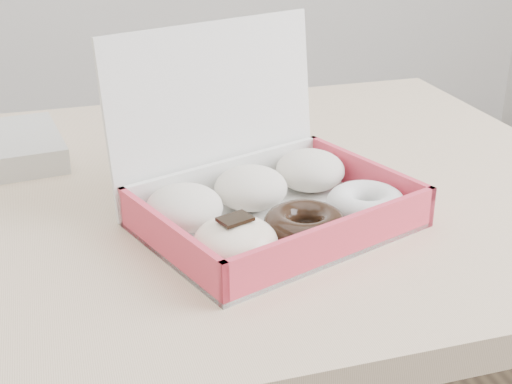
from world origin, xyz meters
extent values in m
cube|color=tan|center=(0.00, 0.00, 0.73)|extent=(1.20, 0.80, 0.04)
cylinder|color=tan|center=(0.55, 0.35, 0.35)|extent=(0.05, 0.05, 0.71)
cube|color=white|center=(0.12, -0.14, 0.75)|extent=(0.35, 0.30, 0.01)
cube|color=#E13B50|center=(0.16, -0.23, 0.77)|extent=(0.28, 0.11, 0.05)
cube|color=white|center=(0.09, -0.04, 0.77)|extent=(0.28, 0.11, 0.05)
cube|color=#E13B50|center=(-0.01, -0.18, 0.77)|extent=(0.08, 0.21, 0.05)
cube|color=#E13B50|center=(0.26, -0.09, 0.77)|extent=(0.08, 0.21, 0.05)
cube|color=white|center=(0.08, -0.02, 0.86)|extent=(0.29, 0.13, 0.22)
ellipsoid|color=silver|center=(0.02, -0.12, 0.78)|extent=(0.11, 0.11, 0.05)
ellipsoid|color=silver|center=(0.11, -0.09, 0.78)|extent=(0.11, 0.11, 0.05)
ellipsoid|color=silver|center=(0.20, -0.06, 0.78)|extent=(0.11, 0.11, 0.05)
ellipsoid|color=#F5E1C2|center=(0.05, -0.22, 0.78)|extent=(0.11, 0.11, 0.05)
cube|color=black|center=(0.05, -0.22, 0.81)|extent=(0.04, 0.03, 0.00)
torus|color=black|center=(0.14, -0.18, 0.77)|extent=(0.12, 0.12, 0.03)
torus|color=white|center=(0.23, -0.15, 0.77)|extent=(0.12, 0.12, 0.03)
camera|label=1|loc=(-0.11, -0.84, 1.13)|focal=50.00mm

